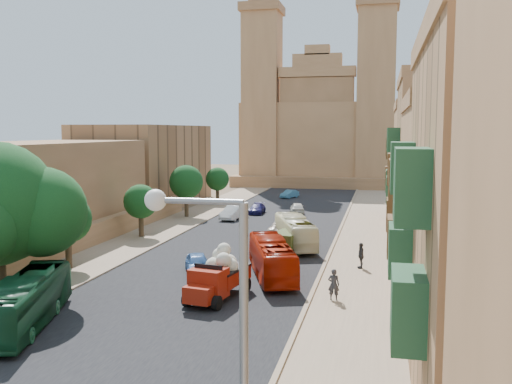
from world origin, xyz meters
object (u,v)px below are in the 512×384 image
at_px(street_tree_c, 186,182).
at_px(street_tree_b, 141,202).
at_px(bus_green_north, 26,301).
at_px(car_blue_b, 290,194).
at_px(street_tree_a, 67,219).
at_px(bus_cream_east, 295,232).
at_px(car_dkblue, 257,209).
at_px(red_truck, 218,275).
at_px(car_white_a, 233,212).
at_px(car_cream, 283,228).
at_px(car_white_b, 297,208).
at_px(pedestrian_c, 361,256).
at_px(car_blue_a, 197,263).
at_px(street_tree_d, 217,179).
at_px(pedestrian_a, 334,285).
at_px(olive_pickup, 290,242).
at_px(streetlamp, 221,342).
at_px(church, 321,130).
at_px(bus_red_east, 272,258).

bearing_deg(street_tree_c, street_tree_b, -90.00).
xyz_separation_m(bus_green_north, car_blue_b, (3.96, 54.58, -0.67)).
height_order(street_tree_c, car_blue_b, street_tree_c).
bearing_deg(street_tree_a, bus_cream_east, 37.06).
xyz_separation_m(bus_cream_east, car_dkblue, (-6.96, 17.36, -0.67)).
bearing_deg(street_tree_b, bus_cream_east, -5.82).
distance_m(red_truck, car_white_a, 28.71).
bearing_deg(car_cream, car_dkblue, -71.11).
relative_size(car_white_b, pedestrian_c, 2.06).
bearing_deg(pedestrian_c, car_blue_a, -80.81).
bearing_deg(street_tree_c, bus_green_north, -83.06).
xyz_separation_m(bus_green_north, car_white_b, (7.20, 40.03, -0.61)).
relative_size(street_tree_a, red_truck, 0.93).
distance_m(red_truck, car_dkblue, 32.94).
relative_size(street_tree_d, pedestrian_a, 2.64).
bearing_deg(red_truck, car_cream, 89.13).
relative_size(olive_pickup, pedestrian_c, 2.54).
bearing_deg(car_cream, car_blue_b, -84.97).
relative_size(red_truck, olive_pickup, 1.20).
bearing_deg(car_white_b, street_tree_c, 12.11).
bearing_deg(car_white_a, pedestrian_a, -56.11).
distance_m(streetlamp, car_blue_a, 26.53).
bearing_deg(car_white_b, bus_cream_east, 86.25).
bearing_deg(street_tree_a, church, 81.46).
relative_size(car_dkblue, car_blue_b, 1.12).
height_order(street_tree_b, bus_cream_east, street_tree_b).
height_order(street_tree_a, street_tree_c, street_tree_c).
bearing_deg(olive_pickup, church, 93.90).
xyz_separation_m(streetlamp, car_cream, (-5.46, 38.93, -4.51)).
height_order(car_blue_a, car_cream, car_cream).
relative_size(streetlamp, car_blue_a, 2.16).
height_order(street_tree_c, pedestrian_a, street_tree_c).
height_order(bus_red_east, car_cream, bus_red_east).
height_order(street_tree_c, bus_red_east, street_tree_c).
distance_m(street_tree_b, street_tree_c, 12.02).
distance_m(car_blue_a, car_blue_b, 42.94).
distance_m(street_tree_b, street_tree_d, 24.00).
height_order(car_cream, pedestrian_a, pedestrian_a).
relative_size(street_tree_d, pedestrian_c, 2.61).
relative_size(street_tree_a, street_tree_d, 1.08).
bearing_deg(pedestrian_c, car_white_a, -153.47).
relative_size(church, red_truck, 6.69).
distance_m(red_truck, car_blue_a, 6.09).
relative_size(bus_green_north, car_dkblue, 2.32).
bearing_deg(church, car_white_b, -87.77).
relative_size(car_dkblue, pedestrian_a, 2.16).
distance_m(church, streetlamp, 91.04).
relative_size(church, streetlamp, 4.42).
height_order(bus_red_east, car_white_b, bus_red_east).
bearing_deg(church, street_tree_b, -100.38).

